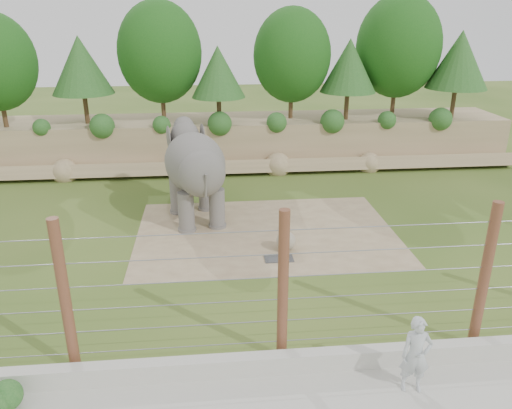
{
  "coord_description": "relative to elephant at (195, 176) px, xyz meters",
  "views": [
    {
      "loc": [
        -1.64,
        -14.64,
        8.12
      ],
      "look_at": [
        0.0,
        2.0,
        1.6
      ],
      "focal_mm": 35.0,
      "sensor_mm": 36.0,
      "label": 1
    }
  ],
  "objects": [
    {
      "name": "zookeeper",
      "position": [
        5.01,
        -10.5,
        -0.95
      ],
      "size": [
        0.74,
        0.53,
        1.88
      ],
      "primitive_type": "imported",
      "rotation": [
        0.0,
        0.0,
        -0.12
      ],
      "color": "silver",
      "rests_on": "walkway"
    },
    {
      "name": "dirt_patch",
      "position": [
        2.7,
        -1.61,
        -1.89
      ],
      "size": [
        10.0,
        7.0,
        0.02
      ],
      "primitive_type": "cube",
      "color": "#8E7354",
      "rests_on": "ground"
    },
    {
      "name": "back_embankment",
      "position": [
        2.79,
        8.07,
        2.07
      ],
      "size": [
        30.0,
        5.52,
        8.77
      ],
      "color": "#907A56",
      "rests_on": "ground"
    },
    {
      "name": "drain_grate",
      "position": [
        2.88,
        -3.86,
        -1.86
      ],
      "size": [
        1.0,
        0.6,
        0.03
      ],
      "primitive_type": "cube",
      "color": "#262628",
      "rests_on": "dirt_patch"
    },
    {
      "name": "elephant",
      "position": [
        0.0,
        0.0,
        0.0
      ],
      "size": [
        2.97,
        5.02,
        3.8
      ],
      "primitive_type": null,
      "rotation": [
        0.0,
        0.0,
        0.22
      ],
      "color": "#56534D",
      "rests_on": "ground"
    },
    {
      "name": "barrier_fence",
      "position": [
        2.2,
        -9.11,
        0.1
      ],
      "size": [
        20.26,
        0.26,
        4.0
      ],
      "color": "brown",
      "rests_on": "ground"
    },
    {
      "name": "ground",
      "position": [
        2.2,
        -4.61,
        -1.9
      ],
      "size": [
        90.0,
        90.0,
        0.0
      ],
      "primitive_type": "plane",
      "color": "#37561B",
      "rests_on": "ground"
    },
    {
      "name": "stone_ball",
      "position": [
        3.23,
        -3.19,
        -1.53
      ],
      "size": [
        0.71,
        0.71,
        0.71
      ],
      "primitive_type": "sphere",
      "color": "gray",
      "rests_on": "dirt_patch"
    },
    {
      "name": "retaining_wall",
      "position": [
        2.2,
        -9.61,
        -1.65
      ],
      "size": [
        26.0,
        0.35,
        0.5
      ],
      "primitive_type": "cube",
      "color": "beige",
      "rests_on": "ground"
    }
  ]
}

